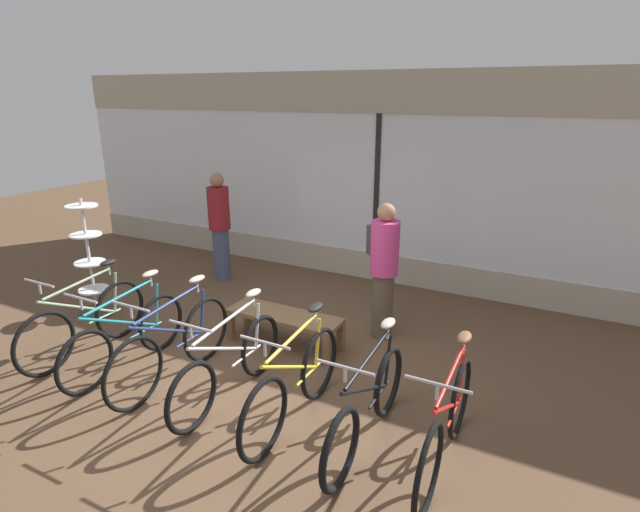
{
  "coord_description": "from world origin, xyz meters",
  "views": [
    {
      "loc": [
        2.72,
        -3.64,
        2.9
      ],
      "look_at": [
        0.0,
        1.6,
        0.95
      ],
      "focal_mm": 28.0,
      "sensor_mm": 36.0,
      "label": 1
    }
  ],
  "objects_px": {
    "display_bench": "(284,319)",
    "customer_by_window": "(220,225)",
    "bicycle_far_left": "(86,322)",
    "bicycle_far_right": "(447,425)",
    "bicycle_left": "(127,337)",
    "bicycle_right": "(368,407)",
    "bicycle_center_right": "(295,384)",
    "customer_near_rack": "(383,266)",
    "bicycle_center_left": "(174,346)",
    "accessory_rack": "(91,268)",
    "bicycle_center": "(230,364)"
  },
  "relations": [
    {
      "from": "bicycle_left",
      "to": "bicycle_center_left",
      "type": "relative_size",
      "value": 0.96
    },
    {
      "from": "bicycle_center_left",
      "to": "bicycle_center",
      "type": "relative_size",
      "value": 1.02
    },
    {
      "from": "bicycle_right",
      "to": "bicycle_center",
      "type": "bearing_deg",
      "value": 179.28
    },
    {
      "from": "accessory_rack",
      "to": "display_bench",
      "type": "distance_m",
      "value": 2.81
    },
    {
      "from": "bicycle_far_right",
      "to": "accessory_rack",
      "type": "distance_m",
      "value": 5.04
    },
    {
      "from": "bicycle_right",
      "to": "bicycle_far_right",
      "type": "relative_size",
      "value": 1.01
    },
    {
      "from": "display_bench",
      "to": "customer_by_window",
      "type": "distance_m",
      "value": 2.6
    },
    {
      "from": "accessory_rack",
      "to": "bicycle_far_right",
      "type": "bearing_deg",
      "value": -8.68
    },
    {
      "from": "bicycle_far_left",
      "to": "bicycle_far_right",
      "type": "relative_size",
      "value": 1.01
    },
    {
      "from": "bicycle_center_right",
      "to": "accessory_rack",
      "type": "distance_m",
      "value": 3.72
    },
    {
      "from": "bicycle_center_left",
      "to": "customer_near_rack",
      "type": "distance_m",
      "value": 2.55
    },
    {
      "from": "bicycle_far_right",
      "to": "accessory_rack",
      "type": "xyz_separation_m",
      "value": [
        -4.98,
        0.76,
        0.27
      ]
    },
    {
      "from": "bicycle_center_left",
      "to": "bicycle_center_right",
      "type": "bearing_deg",
      "value": -1.17
    },
    {
      "from": "bicycle_center_right",
      "to": "bicycle_right",
      "type": "bearing_deg",
      "value": 1.87
    },
    {
      "from": "accessory_rack",
      "to": "customer_near_rack",
      "type": "bearing_deg",
      "value": 17.8
    },
    {
      "from": "bicycle_center",
      "to": "customer_near_rack",
      "type": "height_order",
      "value": "customer_near_rack"
    },
    {
      "from": "bicycle_center_right",
      "to": "customer_near_rack",
      "type": "height_order",
      "value": "customer_near_rack"
    },
    {
      "from": "bicycle_right",
      "to": "accessory_rack",
      "type": "xyz_separation_m",
      "value": [
        -4.32,
        0.78,
        0.29
      ]
    },
    {
      "from": "bicycle_center_right",
      "to": "customer_by_window",
      "type": "height_order",
      "value": "customer_by_window"
    },
    {
      "from": "bicycle_left",
      "to": "bicycle_far_right",
      "type": "relative_size",
      "value": 1.01
    },
    {
      "from": "accessory_rack",
      "to": "customer_by_window",
      "type": "relative_size",
      "value": 0.94
    },
    {
      "from": "bicycle_right",
      "to": "bicycle_far_left",
      "type": "bearing_deg",
      "value": -179.68
    },
    {
      "from": "bicycle_center",
      "to": "bicycle_center_right",
      "type": "distance_m",
      "value": 0.76
    },
    {
      "from": "bicycle_center_left",
      "to": "accessory_rack",
      "type": "height_order",
      "value": "accessory_rack"
    },
    {
      "from": "bicycle_center_left",
      "to": "bicycle_center_right",
      "type": "distance_m",
      "value": 1.46
    },
    {
      "from": "bicycle_left",
      "to": "bicycle_center_right",
      "type": "relative_size",
      "value": 1.0
    },
    {
      "from": "bicycle_center_right",
      "to": "display_bench",
      "type": "bearing_deg",
      "value": 125.01
    },
    {
      "from": "bicycle_far_left",
      "to": "display_bench",
      "type": "distance_m",
      "value": 2.26
    },
    {
      "from": "bicycle_far_right",
      "to": "customer_near_rack",
      "type": "height_order",
      "value": "customer_near_rack"
    },
    {
      "from": "bicycle_left",
      "to": "accessory_rack",
      "type": "relative_size",
      "value": 1.07
    },
    {
      "from": "bicycle_left",
      "to": "display_bench",
      "type": "height_order",
      "value": "bicycle_left"
    },
    {
      "from": "display_bench",
      "to": "customer_by_window",
      "type": "bearing_deg",
      "value": 144.66
    },
    {
      "from": "display_bench",
      "to": "bicycle_center_right",
      "type": "bearing_deg",
      "value": -54.99
    },
    {
      "from": "bicycle_center_left",
      "to": "bicycle_right",
      "type": "bearing_deg",
      "value": -0.18
    },
    {
      "from": "bicycle_far_right",
      "to": "customer_by_window",
      "type": "relative_size",
      "value": 0.99
    },
    {
      "from": "bicycle_center",
      "to": "display_bench",
      "type": "distance_m",
      "value": 1.18
    },
    {
      "from": "bicycle_right",
      "to": "customer_near_rack",
      "type": "xyz_separation_m",
      "value": [
        -0.62,
        1.97,
        0.54
      ]
    },
    {
      "from": "bicycle_left",
      "to": "bicycle_right",
      "type": "bearing_deg",
      "value": 0.8
    },
    {
      "from": "bicycle_right",
      "to": "bicycle_left",
      "type": "bearing_deg",
      "value": -179.2
    },
    {
      "from": "display_bench",
      "to": "customer_near_rack",
      "type": "height_order",
      "value": "customer_near_rack"
    },
    {
      "from": "display_bench",
      "to": "bicycle_left",
      "type": "bearing_deg",
      "value": -134.97
    },
    {
      "from": "bicycle_left",
      "to": "customer_near_rack",
      "type": "bearing_deg",
      "value": 42.83
    },
    {
      "from": "bicycle_far_left",
      "to": "bicycle_center",
      "type": "xyz_separation_m",
      "value": [
        2.01,
        0.04,
        -0.03
      ]
    },
    {
      "from": "bicycle_center",
      "to": "accessory_rack",
      "type": "xyz_separation_m",
      "value": [
        -2.86,
        0.77,
        0.29
      ]
    },
    {
      "from": "bicycle_center_left",
      "to": "bicycle_center",
      "type": "height_order",
      "value": "bicycle_center_left"
    },
    {
      "from": "bicycle_center_left",
      "to": "bicycle_center_right",
      "type": "height_order",
      "value": "bicycle_center_left"
    },
    {
      "from": "customer_by_window",
      "to": "display_bench",
      "type": "bearing_deg",
      "value": -35.34
    },
    {
      "from": "bicycle_center_left",
      "to": "customer_by_window",
      "type": "bearing_deg",
      "value": 118.82
    },
    {
      "from": "bicycle_far_left",
      "to": "display_bench",
      "type": "bearing_deg",
      "value": 32.52
    },
    {
      "from": "bicycle_left",
      "to": "bicycle_center_left",
      "type": "xyz_separation_m",
      "value": [
        0.63,
        0.05,
        0.03
      ]
    }
  ]
}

